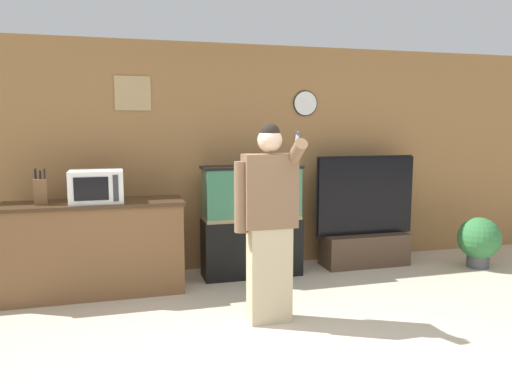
% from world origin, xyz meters
% --- Properties ---
extents(ground_plane, '(18.00, 18.00, 0.00)m').
position_xyz_m(ground_plane, '(0.00, 0.00, 0.00)').
color(ground_plane, beige).
extents(wall_back_paneled, '(10.00, 0.08, 2.60)m').
position_xyz_m(wall_back_paneled, '(0.00, 2.81, 1.30)').
color(wall_back_paneled, olive).
rests_on(wall_back_paneled, ground_plane).
extents(counter_island, '(1.73, 0.55, 0.93)m').
position_xyz_m(counter_island, '(-1.36, 2.19, 0.47)').
color(counter_island, brown).
rests_on(counter_island, ground_plane).
extents(microwave, '(0.50, 0.39, 0.31)m').
position_xyz_m(microwave, '(-1.33, 2.15, 1.09)').
color(microwave, white).
rests_on(microwave, counter_island).
extents(knife_block, '(0.12, 0.09, 0.34)m').
position_xyz_m(knife_block, '(-1.83, 2.15, 1.06)').
color(knife_block, brown).
rests_on(knife_block, counter_island).
extents(aquarium_on_stand, '(1.10, 0.37, 1.24)m').
position_xyz_m(aquarium_on_stand, '(0.30, 2.36, 0.62)').
color(aquarium_on_stand, black).
rests_on(aquarium_on_stand, ground_plane).
extents(tv_on_stand, '(1.25, 0.40, 1.32)m').
position_xyz_m(tv_on_stand, '(1.72, 2.41, 0.38)').
color(tv_on_stand, '#4C3828').
rests_on(tv_on_stand, ground_plane).
extents(person_standing, '(0.54, 0.40, 1.70)m').
position_xyz_m(person_standing, '(0.09, 1.05, 0.89)').
color(person_standing, '#BCAD89').
rests_on(person_standing, ground_plane).
extents(potted_plant, '(0.49, 0.49, 0.60)m').
position_xyz_m(potted_plant, '(2.98, 1.95, 0.33)').
color(potted_plant, '#4C4C51').
rests_on(potted_plant, ground_plane).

